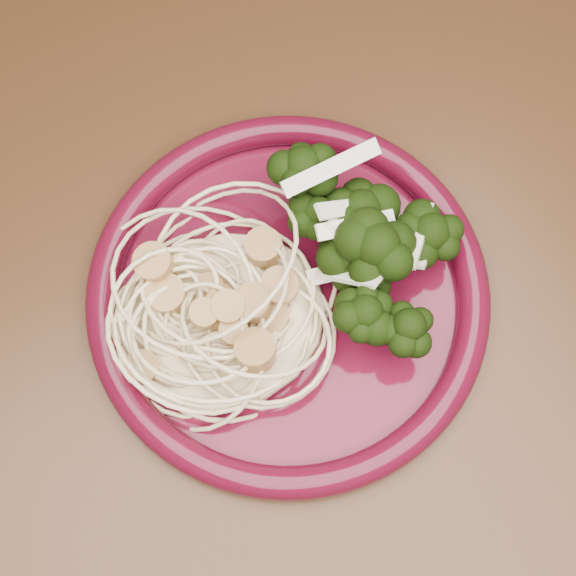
{
  "coord_description": "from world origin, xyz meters",
  "views": [
    {
      "loc": [
        0.01,
        -0.19,
        1.22
      ],
      "look_at": [
        0.08,
        -0.04,
        0.77
      ],
      "focal_mm": 50.0,
      "sensor_mm": 36.0,
      "label": 1
    }
  ],
  "objects": [
    {
      "name": "scallop_cluster",
      "position": [
        0.04,
        -0.04,
        0.8
      ],
      "size": [
        0.12,
        0.12,
        0.04
      ],
      "primitive_type": null,
      "rotation": [
        0.0,
        0.0,
        -0.05
      ],
      "color": "tan",
      "rests_on": "spaghetti_pile"
    },
    {
      "name": "broccoli_pile",
      "position": [
        0.14,
        -0.05,
        0.78
      ],
      "size": [
        0.1,
        0.15,
        0.05
      ],
      "primitive_type": "ellipsoid",
      "rotation": [
        0.0,
        0.0,
        -0.05
      ],
      "color": "black",
      "rests_on": "dinner_plate"
    },
    {
      "name": "spaghetti_pile",
      "position": [
        0.04,
        -0.04,
        0.77
      ],
      "size": [
        0.13,
        0.12,
        0.03
      ],
      "primitive_type": "ellipsoid",
      "rotation": [
        0.0,
        0.0,
        -0.05
      ],
      "color": "beige",
      "rests_on": "dinner_plate"
    },
    {
      "name": "dinner_plate",
      "position": [
        0.08,
        -0.04,
        0.76
      ],
      "size": [
        0.26,
        0.26,
        0.02
      ],
      "rotation": [
        0.0,
        0.0,
        -0.05
      ],
      "color": "#540B1E",
      "rests_on": "dining_table"
    },
    {
      "name": "dining_table",
      "position": [
        0.0,
        0.0,
        0.65
      ],
      "size": [
        1.2,
        0.8,
        0.75
      ],
      "color": "#472814",
      "rests_on": "ground"
    },
    {
      "name": "onion_garnish",
      "position": [
        0.14,
        -0.05,
        0.81
      ],
      "size": [
        0.07,
        0.1,
        0.05
      ],
      "primitive_type": null,
      "rotation": [
        0.0,
        0.0,
        -0.05
      ],
      "color": "#EFE4C9",
      "rests_on": "broccoli_pile"
    }
  ]
}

